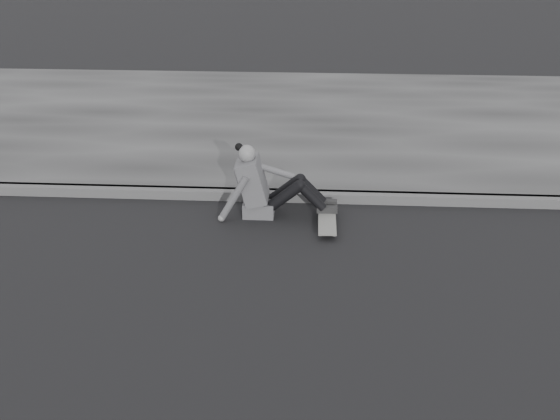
# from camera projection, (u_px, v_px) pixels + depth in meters

# --- Properties ---
(curb) EXTENTS (24.00, 0.16, 0.12)m
(curb) POSITION_uv_depth(u_px,v_px,m) (515.00, 201.00, 7.57)
(curb) COLOR #535353
(curb) RESTS_ON ground
(sidewalk) EXTENTS (24.00, 6.00, 0.12)m
(sidewalk) POSITION_uv_depth(u_px,v_px,m) (463.00, 123.00, 10.27)
(sidewalk) COLOR #3D3D3D
(sidewalk) RESTS_ON ground
(skateboard) EXTENTS (0.20, 0.78, 0.09)m
(skateboard) POSITION_uv_depth(u_px,v_px,m) (327.00, 220.00, 7.10)
(skateboard) COLOR gray
(skateboard) RESTS_ON ground
(seated_woman) EXTENTS (1.38, 0.46, 0.88)m
(seated_woman) POSITION_uv_depth(u_px,v_px,m) (264.00, 186.00, 7.23)
(seated_woman) COLOR #565658
(seated_woman) RESTS_ON ground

